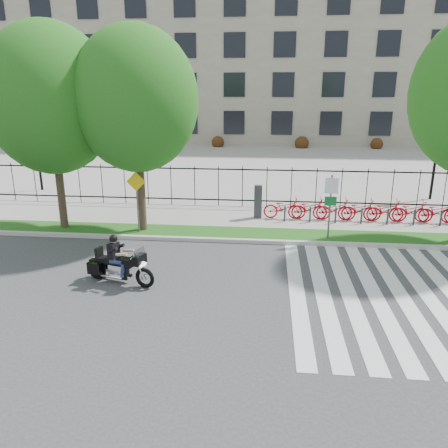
# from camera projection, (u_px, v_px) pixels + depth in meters

# --- Properties ---
(ground) EXTENTS (120.00, 120.00, 0.00)m
(ground) POSITION_uv_depth(u_px,v_px,m) (223.00, 287.00, 13.18)
(ground) COLOR #343436
(ground) RESTS_ON ground
(curb) EXTENTS (60.00, 0.20, 0.15)m
(curb) POSITION_uv_depth(u_px,v_px,m) (234.00, 241.00, 17.06)
(curb) COLOR #B0AEA6
(curb) RESTS_ON ground
(grass_verge) EXTENTS (60.00, 1.50, 0.15)m
(grass_verge) POSITION_uv_depth(u_px,v_px,m) (236.00, 234.00, 17.87)
(grass_verge) COLOR #1C5515
(grass_verge) RESTS_ON ground
(sidewalk) EXTENTS (60.00, 3.50, 0.15)m
(sidewalk) POSITION_uv_depth(u_px,v_px,m) (240.00, 217.00, 20.25)
(sidewalk) COLOR gray
(sidewalk) RESTS_ON ground
(plaza) EXTENTS (80.00, 34.00, 0.10)m
(plaza) POSITION_uv_depth(u_px,v_px,m) (254.00, 160.00, 36.95)
(plaza) COLOR gray
(plaza) RESTS_ON ground
(crosswalk_stripes) EXTENTS (5.70, 8.00, 0.01)m
(crosswalk_stripes) POSITION_uv_depth(u_px,v_px,m) (388.00, 294.00, 12.71)
(crosswalk_stripes) COLOR silver
(crosswalk_stripes) RESTS_ON ground
(iron_fence) EXTENTS (30.00, 0.06, 2.00)m
(iron_fence) POSITION_uv_depth(u_px,v_px,m) (242.00, 187.00, 21.60)
(iron_fence) COLOR black
(iron_fence) RESTS_ON sidewalk
(office_building) EXTENTS (60.00, 21.90, 20.15)m
(office_building) POSITION_uv_depth(u_px,v_px,m) (262.00, 54.00, 53.01)
(office_building) COLOR gray
(office_building) RESTS_ON ground
(lamp_post_left) EXTENTS (1.06, 0.70, 4.25)m
(lamp_post_left) POSITION_uv_depth(u_px,v_px,m) (36.00, 136.00, 24.84)
(lamp_post_left) COLOR black
(lamp_post_left) RESTS_ON ground
(lamp_post_right) EXTENTS (1.06, 0.70, 4.25)m
(lamp_post_right) POSITION_uv_depth(u_px,v_px,m) (438.00, 141.00, 22.68)
(lamp_post_right) COLOR black
(lamp_post_right) RESTS_ON ground
(street_tree_0) EXTENTS (5.09, 5.09, 8.15)m
(street_tree_0) POSITION_uv_depth(u_px,v_px,m) (51.00, 99.00, 17.04)
(street_tree_0) COLOR #3D2E21
(street_tree_0) RESTS_ON grass_verge
(street_tree_1) EXTENTS (4.83, 4.83, 7.99)m
(street_tree_1) POSITION_uv_depth(u_px,v_px,m) (136.00, 100.00, 16.71)
(street_tree_1) COLOR #3D2E21
(street_tree_1) RESTS_ON grass_verge
(bike_share_station) EXTENTS (10.01, 0.87, 1.50)m
(bike_share_station) POSITION_uv_depth(u_px,v_px,m) (371.00, 210.00, 19.27)
(bike_share_station) COLOR #2D2D33
(bike_share_station) RESTS_ON sidewalk
(sign_pole_regulatory) EXTENTS (0.50, 0.09, 2.50)m
(sign_pole_regulatory) POSITION_uv_depth(u_px,v_px,m) (331.00, 199.00, 16.67)
(sign_pole_regulatory) COLOR #59595B
(sign_pole_regulatory) RESTS_ON grass_verge
(sign_pole_warning) EXTENTS (0.78, 0.09, 2.49)m
(sign_pole_warning) POSITION_uv_depth(u_px,v_px,m) (137.00, 194.00, 17.42)
(sign_pole_warning) COLOR #59595B
(sign_pole_warning) RESTS_ON grass_verge
(motorcycle_rider) EXTENTS (2.35, 1.09, 1.86)m
(motorcycle_rider) POSITION_uv_depth(u_px,v_px,m) (119.00, 264.00, 13.32)
(motorcycle_rider) COLOR black
(motorcycle_rider) RESTS_ON ground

